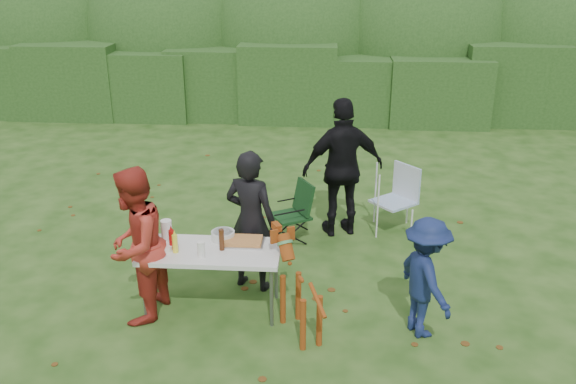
# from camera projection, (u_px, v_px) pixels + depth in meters

# --- Properties ---
(ground) EXTENTS (80.00, 80.00, 0.00)m
(ground) POSITION_uv_depth(u_px,v_px,m) (241.00, 296.00, 7.04)
(ground) COLOR #1E4211
(hedge_row) EXTENTS (22.00, 1.40, 1.70)m
(hedge_row) POSITION_uv_depth(u_px,v_px,m) (289.00, 83.00, 14.14)
(hedge_row) COLOR #23471C
(hedge_row) RESTS_ON ground
(shrub_backdrop) EXTENTS (20.00, 2.60, 3.20)m
(shrub_backdrop) POSITION_uv_depth(u_px,v_px,m) (293.00, 41.00, 15.35)
(shrub_backdrop) COLOR #3D6628
(shrub_backdrop) RESTS_ON ground
(folding_table) EXTENTS (1.50, 0.70, 0.74)m
(folding_table) POSITION_uv_depth(u_px,v_px,m) (211.00, 254.00, 6.55)
(folding_table) COLOR silver
(folding_table) RESTS_ON ground
(person_cook) EXTENTS (0.71, 0.58, 1.69)m
(person_cook) POSITION_uv_depth(u_px,v_px,m) (251.00, 221.00, 6.97)
(person_cook) COLOR black
(person_cook) RESTS_ON ground
(person_red_jacket) EXTENTS (0.76, 0.92, 1.70)m
(person_red_jacket) POSITION_uv_depth(u_px,v_px,m) (135.00, 246.00, 6.36)
(person_red_jacket) COLOR #AF2F23
(person_red_jacket) RESTS_ON ground
(person_black_puffy) EXTENTS (1.22, 0.80, 1.94)m
(person_black_puffy) POSITION_uv_depth(u_px,v_px,m) (343.00, 168.00, 8.28)
(person_black_puffy) COLOR black
(person_black_puffy) RESTS_ON ground
(child) EXTENTS (0.77, 0.96, 1.29)m
(child) POSITION_uv_depth(u_px,v_px,m) (425.00, 278.00, 6.15)
(child) COLOR #15224F
(child) RESTS_ON ground
(dog) EXTENTS (0.84, 1.10, 0.98)m
(dog) POSITION_uv_depth(u_px,v_px,m) (301.00, 292.00, 6.19)
(dog) COLOR #843810
(dog) RESTS_ON ground
(camping_chair) EXTENTS (0.72, 0.72, 0.84)m
(camping_chair) POSITION_uv_depth(u_px,v_px,m) (291.00, 213.00, 8.24)
(camping_chair) COLOR #133616
(camping_chair) RESTS_ON ground
(lawn_chair) EXTENTS (0.79, 0.79, 0.95)m
(lawn_chair) POSITION_uv_depth(u_px,v_px,m) (394.00, 199.00, 8.54)
(lawn_chair) COLOR #5487BD
(lawn_chair) RESTS_ON ground
(food_tray) EXTENTS (0.45, 0.30, 0.02)m
(food_tray) POSITION_uv_depth(u_px,v_px,m) (243.00, 243.00, 6.66)
(food_tray) COLOR #B7B7BA
(food_tray) RESTS_ON folding_table
(focaccia_bread) EXTENTS (0.40, 0.26, 0.04)m
(focaccia_bread) POSITION_uv_depth(u_px,v_px,m) (243.00, 240.00, 6.65)
(focaccia_bread) COLOR #C68041
(focaccia_bread) RESTS_ON food_tray
(mustard_bottle) EXTENTS (0.06, 0.06, 0.20)m
(mustard_bottle) POSITION_uv_depth(u_px,v_px,m) (175.00, 244.00, 6.44)
(mustard_bottle) COLOR yellow
(mustard_bottle) RESTS_ON folding_table
(ketchup_bottle) EXTENTS (0.06, 0.06, 0.22)m
(ketchup_bottle) POSITION_uv_depth(u_px,v_px,m) (172.00, 240.00, 6.50)
(ketchup_bottle) COLOR #A80F0D
(ketchup_bottle) RESTS_ON folding_table
(beer_bottle) EXTENTS (0.06, 0.06, 0.24)m
(beer_bottle) POSITION_uv_depth(u_px,v_px,m) (222.00, 240.00, 6.48)
(beer_bottle) COLOR #47230F
(beer_bottle) RESTS_ON folding_table
(paper_towel_roll) EXTENTS (0.12, 0.12, 0.26)m
(paper_towel_roll) POSITION_uv_depth(u_px,v_px,m) (167.00, 231.00, 6.65)
(paper_towel_roll) COLOR white
(paper_towel_roll) RESTS_ON folding_table
(cup_stack) EXTENTS (0.08, 0.08, 0.18)m
(cup_stack) POSITION_uv_depth(u_px,v_px,m) (201.00, 250.00, 6.33)
(cup_stack) COLOR white
(cup_stack) RESTS_ON folding_table
(pasta_bowl) EXTENTS (0.26, 0.26, 0.10)m
(pasta_bowl) POSITION_uv_depth(u_px,v_px,m) (223.00, 235.00, 6.74)
(pasta_bowl) COLOR silver
(pasta_bowl) RESTS_ON folding_table
(plate_stack) EXTENTS (0.24, 0.24, 0.05)m
(plate_stack) POSITION_uv_depth(u_px,v_px,m) (161.00, 248.00, 6.50)
(plate_stack) COLOR white
(plate_stack) RESTS_ON folding_table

